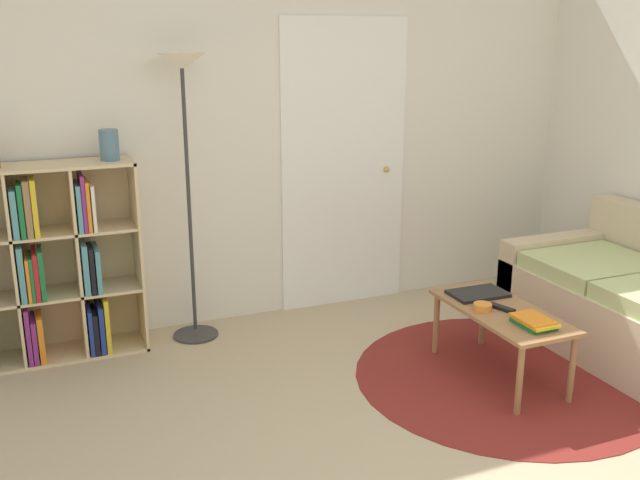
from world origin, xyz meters
name	(u,v)px	position (x,y,z in m)	size (l,w,h in m)	color
wall_back	(285,132)	(0.02, 2.56, 1.29)	(7.51, 0.11, 2.60)	silver
rug	(506,376)	(0.83, 1.03, 0.00)	(1.77, 1.77, 0.01)	maroon
bookshelf	(37,268)	(-1.65, 2.35, 0.58)	(1.10, 0.34, 1.20)	beige
floor_lamp	(184,107)	(-0.72, 2.31, 1.50)	(0.30, 0.30, 1.83)	#333333
coffee_table	(501,318)	(0.78, 1.06, 0.36)	(0.42, 0.90, 0.42)	#996B42
laptop	(478,294)	(0.79, 1.31, 0.43)	(0.34, 0.23, 0.02)	black
bowl	(483,307)	(0.67, 1.09, 0.44)	(0.10, 0.10, 0.04)	orange
book_stack_on_table	(534,322)	(0.79, 0.80, 0.44)	(0.17, 0.23, 0.05)	#196B38
remote	(501,308)	(0.78, 1.07, 0.43)	(0.09, 0.17, 0.02)	black
vase_on_shelf	(109,145)	(-1.18, 2.35, 1.29)	(0.11, 0.11, 0.18)	slate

